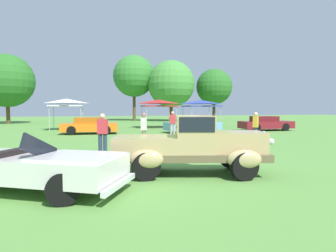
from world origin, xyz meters
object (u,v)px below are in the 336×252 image
object	(u,v)px
feature_pickup_truck	(192,144)
canopy_tent_center_field	(159,103)
show_car_skyblue	(193,125)
show_car_burgundy	(266,123)
neighbor_convertible	(35,166)
spectator_far_side	(144,129)
spectator_by_row	(173,123)
spectator_near_truck	(256,126)
canopy_tent_right_field	(201,103)
canopy_tent_left_field	(66,102)
show_car_orange	(89,126)
spectator_between_cars	(103,132)

from	to	relation	value
feature_pickup_truck	canopy_tent_center_field	size ratio (longest dim) A/B	1.48
show_car_skyblue	show_car_burgundy	xyz separation A→B (m)	(6.57, 0.20, 0.00)
neighbor_convertible	spectator_far_side	size ratio (longest dim) A/B	2.78
spectator_far_side	spectator_by_row	bearing A→B (deg)	62.03
neighbor_convertible	spectator_near_truck	bearing A→B (deg)	35.33
canopy_tent_right_field	feature_pickup_truck	bearing A→B (deg)	-111.05
spectator_by_row	spectator_far_side	xyz separation A→B (m)	(-2.80, -5.27, 0.00)
show_car_skyblue	spectator_far_side	bearing A→B (deg)	-123.11
canopy_tent_left_field	spectator_near_truck	bearing A→B (deg)	-47.64
show_car_orange	feature_pickup_truck	bearing A→B (deg)	-76.96
show_car_orange	canopy_tent_right_field	world-z (taller)	canopy_tent_right_field
show_car_orange	spectator_by_row	world-z (taller)	spectator_by_row
spectator_far_side	show_car_skyblue	bearing A→B (deg)	56.89
show_car_skyblue	feature_pickup_truck	bearing A→B (deg)	-108.77
neighbor_convertible	show_car_skyblue	distance (m)	16.62
canopy_tent_center_field	spectator_between_cars	bearing A→B (deg)	-110.24
canopy_tent_center_field	spectator_by_row	bearing A→B (deg)	-95.13
spectator_near_truck	spectator_between_cars	world-z (taller)	same
spectator_by_row	canopy_tent_center_field	xyz separation A→B (m)	(0.72, 8.03, 1.51)
feature_pickup_truck	spectator_between_cars	world-z (taller)	feature_pickup_truck
canopy_tent_right_field	spectator_near_truck	bearing A→B (deg)	-97.59
spectator_far_side	show_car_burgundy	bearing A→B (deg)	34.47
neighbor_convertible	spectator_between_cars	xyz separation A→B (m)	(1.60, 4.89, 0.33)
spectator_far_side	canopy_tent_center_field	distance (m)	13.84
show_car_skyblue	canopy_tent_left_field	distance (m)	11.11
neighbor_convertible	canopy_tent_right_field	distance (m)	23.45
neighbor_convertible	show_car_burgundy	world-z (taller)	neighbor_convertible
show_car_orange	spectator_near_truck	xyz separation A→B (m)	(9.01, -7.79, 0.31)
show_car_orange	spectator_by_row	xyz separation A→B (m)	(5.55, -3.07, 0.31)
show_car_orange	canopy_tent_right_field	distance (m)	12.28
neighbor_convertible	canopy_tent_right_field	xyz separation A→B (m)	(11.59, 20.31, 1.84)
show_car_skyblue	spectator_far_side	world-z (taller)	spectator_far_side
canopy_tent_right_field	neighbor_convertible	bearing A→B (deg)	-119.71
show_car_orange	spectator_by_row	size ratio (longest dim) A/B	2.44
show_car_skyblue	canopy_tent_center_field	world-z (taller)	canopy_tent_center_field
feature_pickup_truck	canopy_tent_center_field	world-z (taller)	canopy_tent_center_field
show_car_burgundy	spectator_far_side	distance (m)	14.14
spectator_near_truck	spectator_between_cars	distance (m)	8.46
neighbor_convertible	show_car_skyblue	xyz separation A→B (m)	(8.63, 14.20, 0.02)
show_car_orange	show_car_burgundy	size ratio (longest dim) A/B	0.92
show_car_skyblue	spectator_between_cars	distance (m)	11.67
spectator_by_row	canopy_tent_center_field	distance (m)	8.20
show_car_orange	canopy_tent_left_field	distance (m)	5.07
show_car_skyblue	show_car_orange	bearing A→B (deg)	176.02
show_car_skyblue	spectator_by_row	world-z (taller)	spectator_by_row
canopy_tent_right_field	spectator_by_row	bearing A→B (deg)	-121.27
feature_pickup_truck	spectator_between_cars	distance (m)	4.84
canopy_tent_left_field	canopy_tent_center_field	distance (m)	8.29
spectator_by_row	canopy_tent_right_field	size ratio (longest dim) A/B	0.51
show_car_burgundy	spectator_by_row	size ratio (longest dim) A/B	2.64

